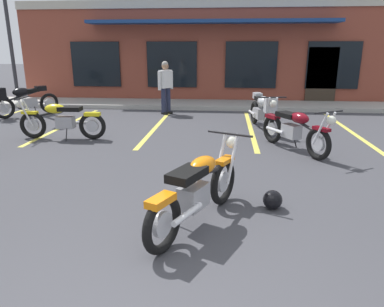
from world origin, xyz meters
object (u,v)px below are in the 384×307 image
(motorcycle_black_cruiser, at_px, (295,129))
(motorcycle_blue_standard, at_px, (61,120))
(person_by_back_row, at_px, (166,84))
(motorcycle_foreground_classic, at_px, (198,189))
(parking_lot_lamp_post, at_px, (3,3))
(helmet_on_pavement, at_px, (273,200))
(motorcycle_red_sportbike, at_px, (263,110))
(motorcycle_orange_scrambler, at_px, (23,99))

(motorcycle_black_cruiser, bearing_deg, motorcycle_blue_standard, 174.13)
(person_by_back_row, bearing_deg, motorcycle_black_cruiser, -50.28)
(motorcycle_foreground_classic, relative_size, parking_lot_lamp_post, 0.36)
(helmet_on_pavement, bearing_deg, motorcycle_red_sportbike, 86.54)
(helmet_on_pavement, distance_m, parking_lot_lamp_post, 11.38)
(motorcycle_red_sportbike, relative_size, person_by_back_row, 1.25)
(person_by_back_row, relative_size, helmet_on_pavement, 6.44)
(motorcycle_red_sportbike, distance_m, motorcycle_orange_scrambler, 7.39)
(motorcycle_red_sportbike, bearing_deg, motorcycle_blue_standard, -163.56)
(motorcycle_black_cruiser, distance_m, person_by_back_row, 5.30)
(motorcycle_blue_standard, xyz_separation_m, helmet_on_pavement, (4.51, -3.46, -0.33))
(motorcycle_orange_scrambler, height_order, parking_lot_lamp_post, parking_lot_lamp_post)
(motorcycle_black_cruiser, bearing_deg, motorcycle_orange_scrambler, 157.15)
(motorcycle_orange_scrambler, bearing_deg, parking_lot_lamp_post, 128.25)
(motorcycle_foreground_classic, xyz_separation_m, motorcycle_orange_scrambler, (-6.01, 6.70, 0.07))
(helmet_on_pavement, bearing_deg, parking_lot_lamp_post, 137.00)
(motorcycle_black_cruiser, xyz_separation_m, parking_lot_lamp_post, (-8.72, 4.50, 3.01))
(motorcycle_black_cruiser, relative_size, helmet_on_pavement, 7.28)
(motorcycle_foreground_classic, height_order, helmet_on_pavement, motorcycle_foreground_classic)
(motorcycle_black_cruiser, distance_m, motorcycle_blue_standard, 5.31)
(motorcycle_foreground_classic, distance_m, motorcycle_black_cruiser, 3.85)
(motorcycle_foreground_classic, height_order, motorcycle_black_cruiser, same)
(motorcycle_black_cruiser, relative_size, parking_lot_lamp_post, 0.35)
(motorcycle_orange_scrambler, bearing_deg, person_by_back_row, 10.23)
(motorcycle_red_sportbike, xyz_separation_m, motorcycle_blue_standard, (-4.80, -1.42, -0.07))
(motorcycle_foreground_classic, height_order, motorcycle_blue_standard, same)
(person_by_back_row, bearing_deg, parking_lot_lamp_post, 175.26)
(person_by_back_row, bearing_deg, helmet_on_pavement, -69.56)
(motorcycle_foreground_classic, xyz_separation_m, person_by_back_row, (-1.63, 7.49, 0.49))
(motorcycle_orange_scrambler, xyz_separation_m, person_by_back_row, (4.38, 0.79, 0.42))
(motorcycle_foreground_classic, xyz_separation_m, motorcycle_red_sportbike, (1.26, 5.40, 0.07))
(helmet_on_pavement, height_order, parking_lot_lamp_post, parking_lot_lamp_post)
(motorcycle_foreground_classic, xyz_separation_m, parking_lot_lamp_post, (-6.99, 7.94, 3.01))
(motorcycle_red_sportbike, distance_m, helmet_on_pavement, 4.90)
(motorcycle_red_sportbike, xyz_separation_m, motorcycle_orange_scrambler, (-7.27, 1.31, 0.00))
(person_by_back_row, bearing_deg, motorcycle_blue_standard, -118.51)
(helmet_on_pavement, bearing_deg, motorcycle_foreground_classic, -151.69)
(motorcycle_black_cruiser, xyz_separation_m, motorcycle_blue_standard, (-5.28, 0.54, 0.00))
(motorcycle_red_sportbike, bearing_deg, person_by_back_row, 144.07)
(motorcycle_foreground_classic, distance_m, motorcycle_orange_scrambler, 9.00)
(motorcycle_red_sportbike, distance_m, parking_lot_lamp_post, 9.12)
(motorcycle_red_sportbike, xyz_separation_m, person_by_back_row, (-2.89, 2.10, 0.42))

